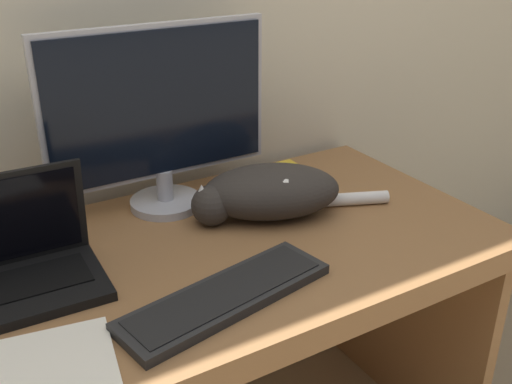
% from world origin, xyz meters
% --- Properties ---
extents(desk, '(1.40, 0.69, 0.71)m').
position_xyz_m(desk, '(0.00, 0.35, 0.56)').
color(desk, olive).
rests_on(desk, ground_plane).
extents(monitor, '(0.55, 0.18, 0.44)m').
position_xyz_m(monitor, '(0.04, 0.59, 0.94)').
color(monitor, '#B2B2B7').
rests_on(monitor, desk).
extents(laptop, '(0.30, 0.22, 0.22)m').
position_xyz_m(laptop, '(-0.33, 0.39, 0.75)').
color(laptop, black).
rests_on(laptop, desk).
extents(external_keyboard, '(0.45, 0.21, 0.02)m').
position_xyz_m(external_keyboard, '(-0.02, 0.15, 0.72)').
color(external_keyboard, black).
rests_on(external_keyboard, desk).
extents(cat, '(0.48, 0.29, 0.13)m').
position_xyz_m(cat, '(0.23, 0.41, 0.77)').
color(cat, '#332D28').
rests_on(cat, desk).
extents(paper_notepad, '(0.22, 0.24, 0.01)m').
position_xyz_m(paper_notepad, '(-0.34, 0.12, 0.71)').
color(paper_notepad, white).
rests_on(paper_notepad, desk).
extents(small_toy, '(0.05, 0.05, 0.05)m').
position_xyz_m(small_toy, '(0.39, 0.57, 0.73)').
color(small_toy, gold).
rests_on(small_toy, desk).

